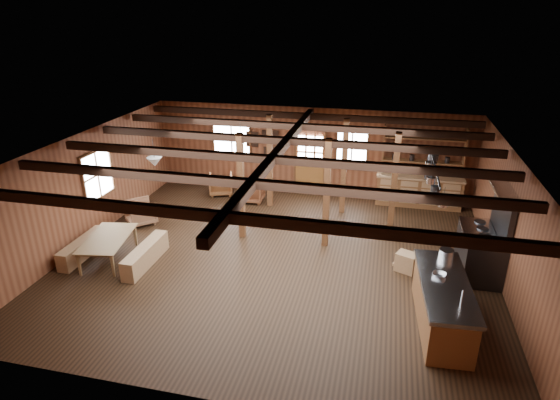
% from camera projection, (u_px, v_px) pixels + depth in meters
% --- Properties ---
extents(room, '(10.04, 9.04, 2.84)m').
position_uv_depth(room, '(278.00, 206.00, 10.77)').
color(room, black).
rests_on(room, ground).
extents(ceiling_joists, '(9.80, 8.82, 0.18)m').
position_uv_depth(ceiling_joists, '(279.00, 150.00, 10.44)').
color(ceiling_joists, black).
rests_on(ceiling_joists, ceiling).
extents(timber_posts, '(3.95, 2.35, 2.80)m').
position_uv_depth(timber_posts, '(314.00, 178.00, 12.53)').
color(timber_posts, '#4C2815').
rests_on(timber_posts, floor).
extents(back_door, '(1.02, 0.08, 2.15)m').
position_uv_depth(back_door, '(310.00, 168.00, 14.97)').
color(back_door, brown).
rests_on(back_door, floor).
extents(window_back_left, '(1.32, 0.06, 1.32)m').
position_uv_depth(window_back_left, '(232.00, 141.00, 15.25)').
color(window_back_left, white).
rests_on(window_back_left, wall_back).
extents(window_back_right, '(1.02, 0.06, 1.32)m').
position_uv_depth(window_back_right, '(352.00, 148.00, 14.43)').
color(window_back_right, white).
rests_on(window_back_right, wall_back).
extents(window_left, '(0.14, 1.24, 1.32)m').
position_uv_depth(window_left, '(97.00, 175.00, 12.18)').
color(window_left, white).
rests_on(window_left, wall_back).
extents(notice_boards, '(1.08, 0.03, 0.90)m').
position_uv_depth(notice_boards, '(264.00, 142.00, 15.00)').
color(notice_boards, white).
rests_on(notice_boards, wall_back).
extents(back_counter, '(2.55, 0.60, 2.45)m').
position_uv_depth(back_counter, '(419.00, 187.00, 14.14)').
color(back_counter, brown).
rests_on(back_counter, floor).
extents(pendant_lamps, '(1.86, 2.36, 0.66)m').
position_uv_depth(pendant_lamps, '(200.00, 152.00, 11.81)').
color(pendant_lamps, '#2D2D2F').
rests_on(pendant_lamps, ceiling).
extents(pot_rack, '(0.37, 3.00, 0.42)m').
position_uv_depth(pot_rack, '(433.00, 173.00, 10.15)').
color(pot_rack, '#2D2D2F').
rests_on(pot_rack, ceiling).
extents(kitchen_island, '(1.04, 2.55, 1.20)m').
position_uv_depth(kitchen_island, '(442.00, 304.00, 8.78)').
color(kitchen_island, brown).
rests_on(kitchen_island, floor).
extents(step_stool, '(0.61, 0.53, 0.45)m').
position_uv_depth(step_stool, '(406.00, 262.00, 10.72)').
color(step_stool, '#996845').
rests_on(step_stool, floor).
extents(commercial_range, '(0.88, 1.72, 2.12)m').
position_uv_depth(commercial_range, '(483.00, 246.00, 10.50)').
color(commercial_range, '#2D2D2F').
rests_on(commercial_range, floor).
extents(dining_table, '(1.23, 1.82, 0.59)m').
position_uv_depth(dining_table, '(110.00, 249.00, 11.17)').
color(dining_table, olive).
rests_on(dining_table, floor).
extents(bench_wall, '(0.31, 1.64, 0.45)m').
position_uv_depth(bench_wall, '(83.00, 248.00, 11.35)').
color(bench_wall, '#996845').
rests_on(bench_wall, floor).
extents(bench_aisle, '(0.33, 1.74, 0.48)m').
position_uv_depth(bench_aisle, '(146.00, 255.00, 11.00)').
color(bench_aisle, '#996845').
rests_on(bench_aisle, floor).
extents(armchair_a, '(0.93, 0.94, 0.68)m').
position_uv_depth(armchair_a, '(221.00, 184.00, 15.13)').
color(armchair_a, brown).
rests_on(armchair_a, floor).
extents(armchair_b, '(0.73, 0.75, 0.66)m').
position_uv_depth(armchair_b, '(252.00, 191.00, 14.56)').
color(armchair_b, brown).
rests_on(armchair_b, floor).
extents(armchair_c, '(1.04, 1.04, 0.68)m').
position_uv_depth(armchair_c, '(141.00, 212.00, 13.06)').
color(armchair_c, '#8B5D3F').
rests_on(armchair_c, floor).
extents(counter_pot, '(0.29, 0.29, 0.17)m').
position_uv_depth(counter_pot, '(446.00, 253.00, 9.46)').
color(counter_pot, silver).
rests_on(counter_pot, kitchen_island).
extents(bowl, '(0.32, 0.32, 0.06)m').
position_uv_depth(bowl, '(439.00, 275.00, 8.81)').
color(bowl, silver).
rests_on(bowl, kitchen_island).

